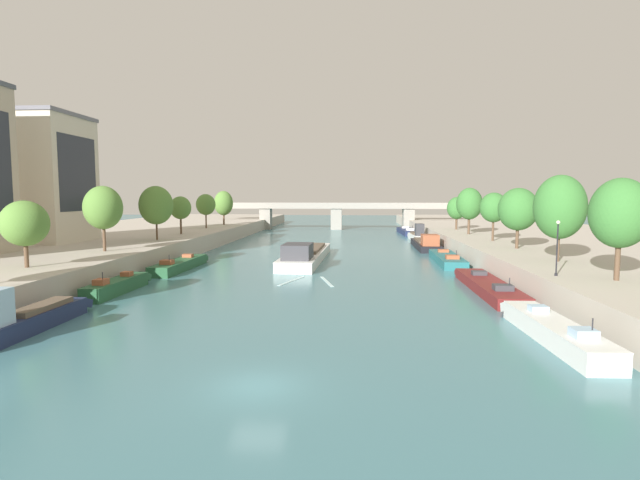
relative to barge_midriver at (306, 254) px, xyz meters
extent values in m
plane|color=#42757F|center=(1.96, -42.81, -0.94)|extent=(400.00, 400.00, 0.00)
cube|color=#B7AD9E|center=(-34.61, 12.19, 0.35)|extent=(36.00, 170.00, 2.58)
cube|color=#B7AD9E|center=(38.54, 12.19, 0.35)|extent=(36.00, 170.00, 2.58)
cube|color=silver|center=(0.03, 0.83, -0.34)|extent=(5.28, 23.50, 1.21)
cube|color=silver|center=(0.50, 12.85, -0.22)|extent=(4.19, 1.41, 0.97)
cube|color=silver|center=(0.03, 0.83, 0.29)|extent=(5.36, 23.50, 0.06)
cube|color=#38383D|center=(-0.28, -7.10, 1.21)|extent=(3.45, 4.79, 1.78)
cube|color=black|center=(-0.19, -4.76, 1.48)|extent=(2.62, 0.13, 0.50)
cube|color=brown|center=(0.12, 3.16, 0.50)|extent=(3.88, 12.27, 0.36)
cylinder|color=#232328|center=(0.41, -6.19, 0.87)|extent=(0.07, 0.07, 1.10)
cube|color=silver|center=(3.63, -15.21, -0.93)|extent=(1.78, 5.91, 0.03)
cube|color=silver|center=(0.04, -15.07, -0.93)|extent=(2.22, 5.81, 0.03)
cube|color=#1E284C|center=(-14.43, -34.60, -0.39)|extent=(1.76, 9.91, 1.11)
cube|color=#1E284C|center=(-14.43, -29.30, -0.28)|extent=(1.66, 1.24, 0.92)
cube|color=#1E284C|center=(-14.43, -34.60, 0.20)|extent=(1.79, 9.91, 0.06)
cube|color=black|center=(-14.43, -36.97, 1.64)|extent=(1.05, 0.03, 0.61)
cube|color=brown|center=(-14.43, -33.61, 0.41)|extent=(1.37, 5.15, 0.36)
cylinder|color=#232328|center=(-14.17, -37.58, 0.78)|extent=(0.07, 0.07, 1.10)
cube|color=#235633|center=(-14.87, -22.46, -0.35)|extent=(1.98, 9.07, 1.19)
cube|color=#235633|center=(-14.76, -17.60, -0.23)|extent=(1.72, 1.29, 0.96)
cube|color=#235633|center=(-14.87, -22.46, 0.28)|extent=(2.01, 9.07, 0.06)
cube|color=#9E5133|center=(-14.83, -20.47, 0.51)|extent=(0.91, 0.92, 0.40)
cube|color=#9E5133|center=(-14.93, -24.99, 0.55)|extent=(1.00, 1.12, 0.48)
cylinder|color=#232328|center=(-14.67, -25.18, 0.86)|extent=(0.07, 0.07, 1.10)
cube|color=#235633|center=(-14.20, -8.38, -0.40)|extent=(2.80, 12.57, 1.08)
cube|color=#235633|center=(-13.99, -1.78, -0.29)|extent=(2.31, 1.30, 0.91)
cube|color=#235633|center=(-14.20, -8.38, 0.17)|extent=(2.84, 12.57, 0.06)
cube|color=#9E5133|center=(-14.11, -5.63, 0.40)|extent=(1.22, 0.94, 0.40)
cube|color=#9E5133|center=(-14.32, -11.87, 0.44)|extent=(1.35, 1.14, 0.48)
cylinder|color=#232328|center=(-13.97, -12.14, 0.75)|extent=(0.07, 0.07, 1.10)
cube|color=silver|center=(18.40, -34.85, -0.36)|extent=(2.56, 11.71, 1.18)
cube|color=silver|center=(18.18, -28.68, -0.24)|extent=(2.08, 1.32, 0.96)
cube|color=silver|center=(18.40, -34.85, 0.26)|extent=(2.60, 11.71, 0.06)
cube|color=#9EBCD6|center=(18.31, -32.29, 0.49)|extent=(1.11, 0.94, 0.40)
cube|color=#9EBCD6|center=(18.51, -38.11, 0.53)|extent=(1.22, 1.14, 0.48)
cylinder|color=#232328|center=(18.84, -38.33, 0.84)|extent=(0.07, 0.07, 1.10)
cube|color=maroon|center=(18.66, -19.38, -0.49)|extent=(2.85, 15.68, 0.91)
cube|color=maroon|center=(18.71, -11.19, -0.40)|extent=(2.63, 1.22, 0.82)
cube|color=maroon|center=(18.66, -19.38, 0.00)|extent=(2.91, 15.68, 0.06)
cube|color=#38383D|center=(18.68, -15.93, 0.23)|extent=(1.39, 0.91, 0.40)
cube|color=#38383D|center=(18.64, -23.76, 0.27)|extent=(1.53, 1.11, 0.48)
cylinder|color=#232328|center=(19.05, -24.08, 0.58)|extent=(0.07, 0.07, 1.10)
cube|color=#23666B|center=(18.56, -0.14, -0.46)|extent=(3.28, 14.38, 0.97)
cube|color=#23666B|center=(18.79, 7.35, -0.36)|extent=(2.74, 1.29, 0.85)
cube|color=#23666B|center=(18.56, -0.14, 0.06)|extent=(3.33, 14.38, 0.06)
cube|color=#9E5133|center=(18.66, 3.00, 0.29)|extent=(1.45, 0.94, 0.40)
cube|color=#9E5133|center=(18.44, -4.15, 0.33)|extent=(1.60, 1.15, 0.48)
cylinder|color=#232328|center=(18.86, -4.45, 0.64)|extent=(0.07, 0.07, 1.10)
cube|color=black|center=(18.39, 17.76, -0.47)|extent=(3.67, 15.74, 0.94)
cube|color=black|center=(18.54, 25.95, -0.38)|extent=(3.24, 1.26, 0.83)
cube|color=black|center=(18.39, 17.76, 0.03)|extent=(3.74, 15.74, 0.06)
cube|color=#9E5133|center=(18.30, 12.44, 0.91)|extent=(2.60, 3.18, 1.71)
cube|color=black|center=(18.33, 14.01, 1.17)|extent=(2.03, 0.07, 0.48)
cube|color=brown|center=(18.42, 19.33, 0.24)|extent=(2.79, 8.20, 0.36)
cylinder|color=#232328|center=(18.82, 13.05, 0.61)|extent=(0.07, 0.07, 1.10)
cube|color=silver|center=(18.77, 32.13, -0.38)|extent=(2.32, 9.75, 1.13)
cube|color=silver|center=(18.60, 37.32, -0.26)|extent=(1.95, 1.30, 0.93)
cube|color=silver|center=(18.77, 32.13, 0.22)|extent=(2.36, 9.75, 0.06)
cube|color=#38383D|center=(18.87, 28.83, 1.39)|extent=(1.57, 1.99, 2.28)
cube|color=black|center=(18.84, 29.81, 1.73)|extent=(1.21, 0.07, 0.64)
cube|color=brown|center=(18.73, 33.09, 0.43)|extent=(1.73, 5.09, 0.36)
cylinder|color=#232328|center=(19.16, 29.23, 0.80)|extent=(0.07, 0.07, 1.10)
cube|color=#1E284C|center=(18.71, 48.23, -0.41)|extent=(3.49, 15.46, 1.06)
cube|color=#1E284C|center=(18.46, 56.27, -0.30)|extent=(2.89, 1.32, 0.90)
cube|color=#1E284C|center=(18.71, 48.23, 0.15)|extent=(3.55, 15.47, 0.06)
cube|color=white|center=(18.60, 51.61, 0.38)|extent=(1.53, 0.95, 0.40)
cube|color=white|center=(18.85, 43.93, 0.42)|extent=(1.69, 1.15, 0.48)
cylinder|color=#232328|center=(19.31, 43.64, 0.73)|extent=(0.07, 0.07, 1.10)
cylinder|color=brown|center=(-21.70, -24.53, 3.00)|extent=(0.36, 0.36, 2.72)
ellipsoid|color=#568438|center=(-21.70, -24.53, 5.44)|extent=(3.88, 3.88, 3.91)
cylinder|color=brown|center=(-21.28, -12.14, 3.40)|extent=(0.33, 0.33, 3.53)
ellipsoid|color=#568438|center=(-21.28, -12.14, 6.48)|extent=(4.17, 4.17, 4.80)
cylinder|color=brown|center=(-21.02, 1.78, 3.33)|extent=(0.25, 0.25, 3.37)
ellipsoid|color=#568438|center=(-21.02, 1.78, 6.48)|extent=(4.63, 4.63, 5.34)
cylinder|color=brown|center=(-21.46, 12.55, 3.25)|extent=(0.32, 0.32, 3.21)
ellipsoid|color=#568438|center=(-21.46, 12.55, 5.86)|extent=(3.39, 3.39, 3.67)
cylinder|color=brown|center=(-21.68, 26.83, 3.33)|extent=(0.27, 0.27, 3.39)
ellipsoid|color=#568438|center=(-21.68, 26.83, 6.13)|extent=(3.65, 3.65, 4.00)
cylinder|color=brown|center=(-21.21, 37.88, 3.23)|extent=(0.37, 0.37, 3.18)
ellipsoid|color=#568438|center=(-21.21, 37.88, 6.24)|extent=(4.00, 4.00, 5.16)
cylinder|color=brown|center=(25.47, -27.77, 3.40)|extent=(0.37, 0.37, 3.51)
ellipsoid|color=#387533|center=(25.47, -27.77, 6.55)|extent=(4.16, 4.16, 5.06)
cylinder|color=brown|center=(25.44, -17.56, 3.38)|extent=(0.27, 0.27, 3.47)
ellipsoid|color=#387533|center=(25.44, -17.56, 6.75)|extent=(4.64, 4.64, 5.95)
cylinder|color=brown|center=(25.45, -6.10, 3.26)|extent=(0.36, 0.36, 3.23)
ellipsoid|color=#387533|center=(25.45, -6.10, 6.23)|extent=(4.51, 4.51, 4.94)
cylinder|color=brown|center=(25.39, 3.62, 3.37)|extent=(0.30, 0.30, 3.45)
ellipsoid|color=#387533|center=(25.39, 3.62, 6.21)|extent=(3.68, 3.68, 4.05)
cylinder|color=brown|center=(24.90, 15.52, 3.38)|extent=(0.39, 0.39, 3.49)
ellipsoid|color=#387533|center=(24.90, 15.52, 6.53)|extent=(4.10, 4.10, 5.09)
cylinder|color=brown|center=(25.20, 26.39, 3.04)|extent=(0.39, 0.39, 2.80)
ellipsoid|color=#387533|center=(25.20, 26.39, 5.55)|extent=(3.50, 3.50, 4.03)
cylinder|color=black|center=(21.91, -25.98, 3.63)|extent=(0.11, 0.11, 3.99)
sphere|color=#EAE5C6|center=(21.91, -25.98, 5.77)|extent=(0.28, 0.28, 0.28)
cylinder|color=black|center=(21.91, -25.98, 1.74)|extent=(0.22, 0.22, 0.20)
cube|color=beige|center=(-35.81, -1.32, 9.89)|extent=(11.11, 10.91, 16.50)
cube|color=slate|center=(-35.81, -1.32, 18.39)|extent=(11.44, 11.24, 0.50)
cube|color=#232833|center=(-30.23, -1.32, 10.71)|extent=(0.04, 8.73, 9.90)
cube|color=gray|center=(1.96, 62.50, 4.79)|extent=(61.15, 4.40, 0.60)
cube|color=gray|center=(1.96, 60.50, 5.54)|extent=(61.15, 0.30, 0.90)
cube|color=gray|center=(1.96, 64.50, 5.54)|extent=(61.15, 0.30, 0.90)
cube|color=gray|center=(-16.61, 62.50, 1.77)|extent=(2.80, 3.60, 5.43)
cube|color=gray|center=(1.96, 62.50, 1.77)|extent=(2.80, 3.60, 5.43)
cube|color=gray|center=(20.54, 62.50, 1.77)|extent=(2.80, 3.60, 5.43)
camera|label=1|loc=(6.28, -64.22, 7.78)|focal=27.36mm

